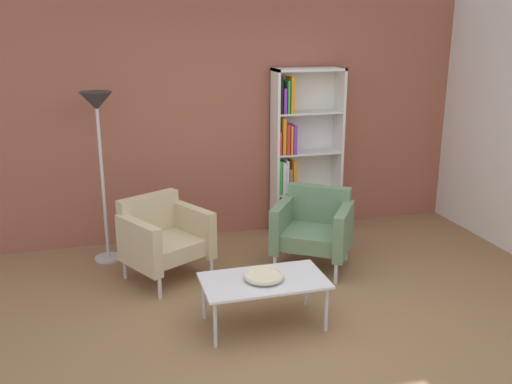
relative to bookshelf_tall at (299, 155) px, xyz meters
The scene contains 8 objects.
ground_plane 2.56m from the bookshelf_tall, 110.31° to the right, with size 8.32×8.32×0.00m, color olive.
brick_back_panel 1.01m from the bookshelf_tall, 165.49° to the left, with size 6.40×0.12×2.90m, color #9E5642.
bookshelf_tall is the anchor object (origin of this frame).
coffee_table_low 2.31m from the bookshelf_tall, 116.50° to the right, with size 1.00×0.56×0.40m.
decorative_bowl 2.30m from the bookshelf_tall, 116.50° to the right, with size 0.32×0.32×0.05m.
armchair_corner_red 1.96m from the bookshelf_tall, 152.49° to the right, with size 0.93×0.90×0.78m.
armchair_near_window 1.14m from the bookshelf_tall, 100.45° to the right, with size 0.94×0.93×0.78m.
floor_lamp_torchiere 2.27m from the bookshelf_tall, behind, with size 0.32×0.32×1.74m.
Camera 1 is at (-1.35, -3.76, 2.37)m, focal length 39.88 mm.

